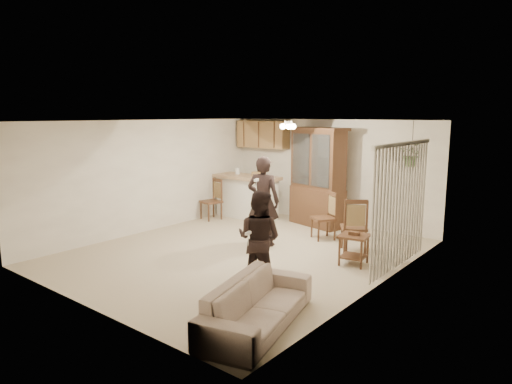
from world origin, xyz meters
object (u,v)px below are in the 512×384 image
Objects in this scene: child at (259,243)px; chair_bar at (211,208)px; side_table at (354,249)px; chair_hutch_left at (323,226)px; adult at (263,201)px; sofa at (258,298)px; chair_hutch_right at (353,236)px; china_hutch at (318,178)px.

child is 1.33× the size of chair_bar.
side_table is 0.59× the size of chair_hutch_left.
child is (1.32, -1.80, -0.22)m from adult.
chair_hutch_right is at bearing -6.08° from sofa.
side_table is at bearing -11.16° from sofa.
sofa reaches higher than side_table.
side_table is 4.52m from chair_bar.
chair_bar is at bearing -141.41° from china_hutch.
sofa is 5.50m from china_hutch.
child is at bearing 47.56° from chair_hutch_right.
chair_hutch_left is at bearing 5.34° from sofa.
adult is 1.77× the size of chair_bar.
chair_bar is (-2.41, -1.13, -0.86)m from china_hutch.
adult is at bearing -179.35° from side_table.
adult reaches higher than chair_hutch_right.
sofa is at bearing -26.26° from chair_bar.
sofa is at bearing 107.13° from adult.
chair_hutch_right reaches higher than chair_hutch_left.
adult is at bearing -8.01° from chair_bar.
chair_bar is at bearing -47.72° from child.
chair_hutch_left reaches higher than side_table.
chair_bar is at bearing -41.55° from adult.
adult is (-2.15, 2.89, 0.53)m from sofa.
adult is 2.68m from chair_bar.
sofa is at bearing 62.89° from chair_hutch_right.
sofa is 1.86× the size of chair_hutch_left.
sofa is 3.66m from chair_hutch_right.
china_hutch reaches higher than chair_hutch_right.
adult reaches higher than chair_hutch_left.
china_hutch is (-0.01, 2.11, 0.25)m from adult.
chair_hutch_left is at bearing -59.44° from chair_hutch_right.
chair_hutch_right is at bearing 10.55° from chair_bar.
sofa is 1.84× the size of chair_bar.
chair_bar is (-3.73, 2.78, -0.39)m from child.
china_hutch reaches higher than chair_bar.
adult is 2.10m from side_table.
chair_hutch_left reaches higher than sofa.
side_table is at bearing 1.80° from chair_bar.
side_table is 1.70m from chair_hutch_left.
china_hutch reaches higher than sofa.
china_hutch is at bearing 39.13° from chair_bar.
side_table is 0.58× the size of chair_bar.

